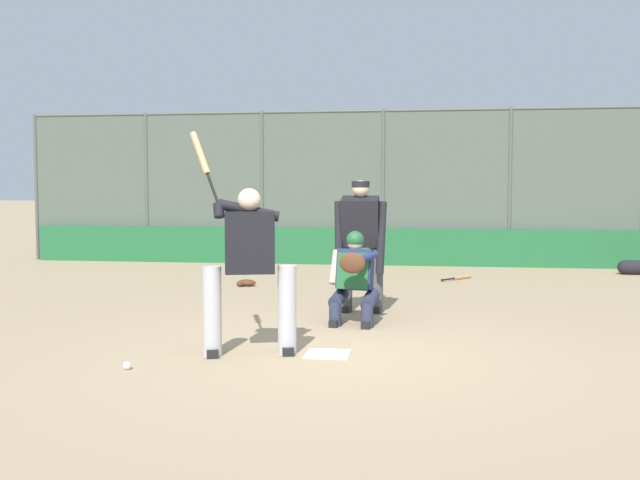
{
  "coord_description": "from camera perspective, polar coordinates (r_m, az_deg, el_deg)",
  "views": [
    {
      "loc": [
        -0.96,
        7.14,
        1.63
      ],
      "look_at": [
        0.22,
        -1.0,
        1.05
      ],
      "focal_mm": 42.0,
      "sensor_mm": 36.0,
      "label": 1
    }
  ],
  "objects": [
    {
      "name": "batter_at_plate",
      "position": [
        7.27,
        -5.46,
        -1.87
      ],
      "size": [
        1.12,
        0.55,
        2.19
      ],
      "rotation": [
        0.0,
        0.0,
        0.28
      ],
      "color": "#B7B7BC",
      "rests_on": "ground_plane"
    },
    {
      "name": "catcher_behind_plate",
      "position": [
        8.87,
        2.6,
        -2.79
      ],
      "size": [
        0.6,
        0.73,
        1.11
      ],
      "rotation": [
        0.0,
        0.0,
        -0.1
      ],
      "color": "#2D334C",
      "rests_on": "ground_plane"
    },
    {
      "name": "umpire_home",
      "position": [
        9.7,
        3.1,
        -0.14
      ],
      "size": [
        0.7,
        0.42,
        1.72
      ],
      "rotation": [
        0.0,
        0.0,
        -0.01
      ],
      "color": "#4C4C51",
      "rests_on": "ground_plane"
    },
    {
      "name": "bleachers_beyond",
      "position": [
        18.13,
        0.67,
        0.09
      ],
      "size": [
        10.92,
        1.95,
        1.16
      ],
      "color": "slate",
      "rests_on": "ground_plane"
    },
    {
      "name": "padding_wall",
      "position": [
        15.76,
        4.77,
        -0.52
      ],
      "size": [
        15.29,
        0.18,
        0.77
      ],
      "primitive_type": "cube",
      "color": "#236638",
      "rests_on": "ground_plane"
    },
    {
      "name": "ground_plane",
      "position": [
        7.39,
        0.61,
        -8.71
      ],
      "size": [
        160.0,
        160.0,
        0.0
      ],
      "primitive_type": "plane",
      "color": "tan"
    },
    {
      "name": "baseball_loose",
      "position": [
        7.0,
        -14.48,
        -9.25
      ],
      "size": [
        0.07,
        0.07,
        0.07
      ],
      "primitive_type": "sphere",
      "color": "white",
      "rests_on": "ground_plane"
    },
    {
      "name": "fielding_glove_on_dirt",
      "position": [
        12.42,
        -5.69,
        -3.27
      ],
      "size": [
        0.31,
        0.24,
        0.11
      ],
      "color": "#56331E",
      "rests_on": "ground_plane"
    },
    {
      "name": "spare_bat_near_backstop",
      "position": [
        13.5,
        10.61,
        -2.83
      ],
      "size": [
        0.56,
        0.69,
        0.07
      ],
      "rotation": [
        0.0,
        0.0,
        4.05
      ],
      "color": "black",
      "rests_on": "ground_plane"
    },
    {
      "name": "home_plate_marker",
      "position": [
        7.39,
        0.61,
        -8.67
      ],
      "size": [
        0.43,
        0.43,
        0.01
      ],
      "primitive_type": "cube",
      "color": "white",
      "rests_on": "ground_plane"
    },
    {
      "name": "backstop_fence",
      "position": [
        15.81,
        4.82,
        4.33
      ],
      "size": [
        15.68,
        0.08,
        3.26
      ],
      "color": "#515651",
      "rests_on": "ground_plane"
    }
  ]
}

